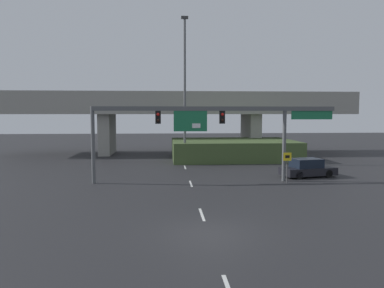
% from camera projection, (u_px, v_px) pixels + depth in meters
% --- Properties ---
extents(ground_plane, '(160.00, 160.00, 0.00)m').
position_uv_depth(ground_plane, '(208.00, 233.00, 16.11)').
color(ground_plane, '#262628').
extents(lane_markings, '(0.14, 44.22, 0.01)m').
position_uv_depth(lane_markings, '(188.00, 174.00, 31.50)').
color(lane_markings, silver).
rests_on(lane_markings, ground).
extents(signal_gantry, '(18.10, 0.44, 5.64)m').
position_uv_depth(signal_gantry, '(209.00, 120.00, 27.64)').
color(signal_gantry, '#515456').
rests_on(signal_gantry, ground).
extents(speed_limit_sign, '(0.60, 0.11, 2.32)m').
position_uv_depth(speed_limit_sign, '(287.00, 163.00, 27.44)').
color(speed_limit_sign, '#4C4C4C').
rests_on(speed_limit_sign, ground).
extents(highway_light_pole_near, '(0.70, 0.36, 14.76)m').
position_uv_depth(highway_light_pole_near, '(185.00, 87.00, 37.71)').
color(highway_light_pole_near, '#515456').
rests_on(highway_light_pole_near, ground).
extents(overpass_bridge, '(43.38, 7.69, 7.75)m').
position_uv_depth(overpass_bridge, '(180.00, 110.00, 47.73)').
color(overpass_bridge, gray).
rests_on(overpass_bridge, ground).
extents(grass_embankment, '(13.58, 9.62, 2.11)m').
position_uv_depth(grass_embankment, '(233.00, 149.00, 42.35)').
color(grass_embankment, '#42562D').
rests_on(grass_embankment, ground).
extents(parked_sedan_near_right, '(4.64, 2.71, 1.49)m').
position_uv_depth(parked_sedan_near_right, '(307.00, 168.00, 30.29)').
color(parked_sedan_near_right, black).
rests_on(parked_sedan_near_right, ground).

